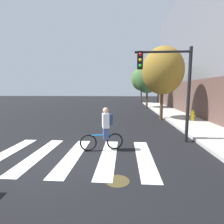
% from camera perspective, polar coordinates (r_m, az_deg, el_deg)
% --- Properties ---
extents(ground_plane, '(120.00, 120.00, 0.00)m').
position_cam_1_polar(ground_plane, '(6.70, -16.29, -13.60)').
color(ground_plane, black).
extents(crosswalk_stripes, '(5.66, 3.53, 0.01)m').
position_cam_1_polar(crosswalk_stripes, '(6.57, -12.74, -13.86)').
color(crosswalk_stripes, silver).
rests_on(crosswalk_stripes, ground).
extents(manhole_cover, '(0.64, 0.64, 0.01)m').
position_cam_1_polar(manhole_cover, '(4.84, 1.78, -21.81)').
color(manhole_cover, '#473D1E').
rests_on(manhole_cover, ground).
extents(cyclist, '(1.67, 0.49, 1.69)m').
position_cam_1_polar(cyclist, '(6.75, -2.38, -5.67)').
color(cyclist, black).
rests_on(cyclist, ground).
extents(traffic_light_near, '(2.47, 0.28, 4.20)m').
position_cam_1_polar(traffic_light_near, '(8.12, 18.70, 10.47)').
color(traffic_light_near, black).
rests_on(traffic_light_near, ground).
extents(fire_hydrant, '(0.33, 0.22, 0.78)m').
position_cam_1_polar(fire_hydrant, '(13.76, 25.10, -1.01)').
color(fire_hydrant, gold).
rests_on(fire_hydrant, sidewalk).
extents(street_tree_near, '(3.19, 3.19, 5.67)m').
position_cam_1_polar(street_tree_near, '(14.22, 16.46, 12.95)').
color(street_tree_near, '#4C3823').
rests_on(street_tree_near, ground).
extents(street_tree_mid, '(3.08, 3.08, 5.48)m').
position_cam_1_polar(street_tree_mid, '(22.81, 11.62, 10.55)').
color(street_tree_mid, '#4C3823').
rests_on(street_tree_mid, ground).
extents(street_tree_far, '(3.53, 3.53, 6.29)m').
position_cam_1_polar(street_tree_far, '(31.77, 9.74, 10.62)').
color(street_tree_far, '#4C3823').
rests_on(street_tree_far, ground).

